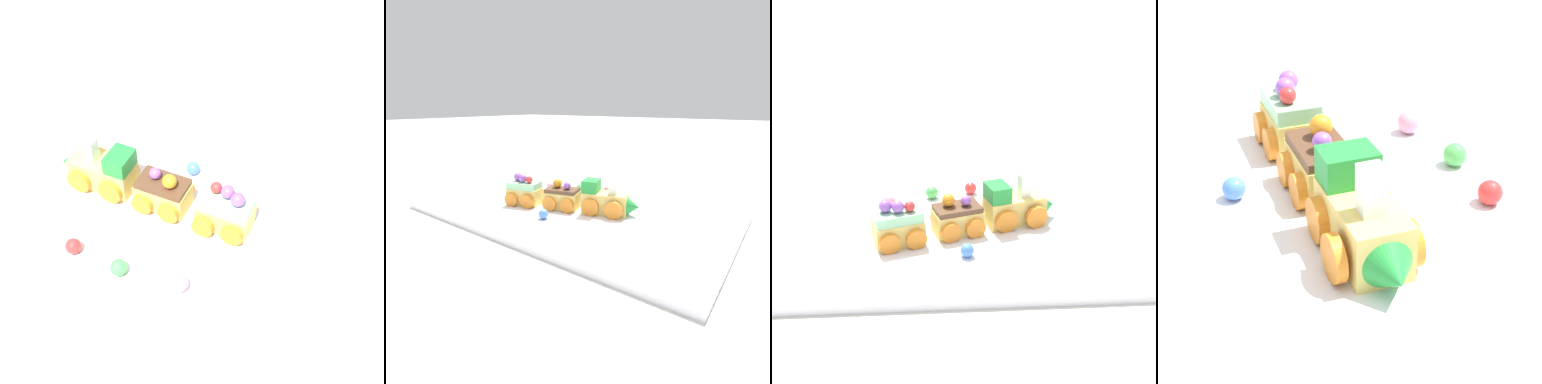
# 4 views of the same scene
# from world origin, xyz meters

# --- Properties ---
(ground_plane) EXTENTS (10.00, 10.00, 0.00)m
(ground_plane) POSITION_xyz_m (0.00, 0.00, 0.00)
(ground_plane) COLOR beige
(display_board) EXTENTS (0.69, 0.40, 0.01)m
(display_board) POSITION_xyz_m (0.00, 0.00, 0.01)
(display_board) COLOR white
(display_board) RESTS_ON ground_plane
(cake_train_locomotive) EXTENTS (0.13, 0.09, 0.08)m
(cake_train_locomotive) POSITION_xyz_m (0.08, 0.02, 0.04)
(cake_train_locomotive) COLOR #EACC66
(cake_train_locomotive) RESTS_ON display_board
(cake_car_chocolate) EXTENTS (0.09, 0.08, 0.07)m
(cake_car_chocolate) POSITION_xyz_m (-0.02, -0.01, 0.04)
(cake_car_chocolate) COLOR #EACC66
(cake_car_chocolate) RESTS_ON display_board
(cake_car_mint) EXTENTS (0.09, 0.08, 0.07)m
(cake_car_mint) POSITION_xyz_m (-0.11, -0.04, 0.04)
(cake_car_mint) COLOR #EACC66
(cake_car_mint) RESTS_ON display_board
(gumball_green) EXTENTS (0.02, 0.02, 0.02)m
(gumball_green) POSITION_xyz_m (-0.06, 0.12, 0.02)
(gumball_green) COLOR #4CBC56
(gumball_green) RESTS_ON display_board
(gumball_pink) EXTENTS (0.02, 0.02, 0.02)m
(gumball_pink) POSITION_xyz_m (-0.14, 0.09, 0.02)
(gumball_pink) COLOR pink
(gumball_pink) RESTS_ON display_board
(gumball_blue) EXTENTS (0.02, 0.02, 0.02)m
(gumball_blue) POSITION_xyz_m (-0.01, -0.08, 0.02)
(gumball_blue) COLOR #4C84E0
(gumball_blue) RESTS_ON display_board
(gumball_red) EXTENTS (0.02, 0.02, 0.02)m
(gumball_red) POSITION_xyz_m (0.01, 0.14, 0.02)
(gumball_red) COLOR red
(gumball_red) RESTS_ON display_board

